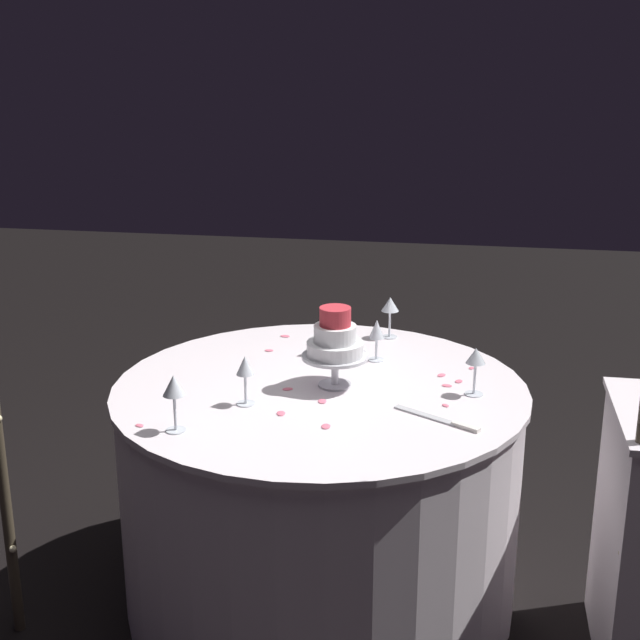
% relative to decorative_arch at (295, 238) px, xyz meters
% --- Properties ---
extents(ground_plane, '(12.00, 12.00, 0.00)m').
position_rel_decorative_arch_xyz_m(ground_plane, '(0.00, -0.38, -1.36)').
color(ground_plane, black).
extents(decorative_arch, '(1.95, 0.06, 2.09)m').
position_rel_decorative_arch_xyz_m(decorative_arch, '(0.00, 0.00, 0.00)').
color(decorative_arch, '#473D2D').
rests_on(decorative_arch, ground).
extents(main_table, '(1.37, 1.37, 0.79)m').
position_rel_decorative_arch_xyz_m(main_table, '(0.00, -0.38, -0.97)').
color(main_table, white).
rests_on(main_table, ground).
extents(tiered_cake, '(0.22, 0.22, 0.27)m').
position_rel_decorative_arch_xyz_m(tiered_cake, '(-0.05, -0.39, -0.42)').
color(tiered_cake, silver).
rests_on(tiered_cake, main_table).
extents(wine_glass_0, '(0.06, 0.06, 0.16)m').
position_rel_decorative_arch_xyz_m(wine_glass_0, '(-0.50, -0.39, -0.45)').
color(wine_glass_0, silver).
rests_on(wine_glass_0, main_table).
extents(wine_glass_1, '(0.06, 0.06, 0.17)m').
position_rel_decorative_arch_xyz_m(wine_glass_1, '(0.03, -0.70, -0.45)').
color(wine_glass_1, silver).
rests_on(wine_glass_1, main_table).
extents(wine_glass_2, '(0.06, 0.06, 0.16)m').
position_rel_decorative_arch_xyz_m(wine_glass_2, '(0.20, -0.18, -0.46)').
color(wine_glass_2, silver).
rests_on(wine_glass_2, main_table).
extents(wine_glass_3, '(0.07, 0.07, 0.16)m').
position_rel_decorative_arch_xyz_m(wine_glass_3, '(-0.17, -0.93, -0.45)').
color(wine_glass_3, silver).
rests_on(wine_glass_3, main_table).
extents(wine_glass_4, '(0.06, 0.06, 0.15)m').
position_rel_decorative_arch_xyz_m(wine_glass_4, '(-0.15, -0.66, -0.47)').
color(wine_glass_4, silver).
rests_on(wine_glass_4, main_table).
extents(wine_glass_5, '(0.07, 0.07, 0.17)m').
position_rel_decorative_arch_xyz_m(wine_glass_5, '(0.35, 0.05, -0.44)').
color(wine_glass_5, silver).
rests_on(wine_glass_5, main_table).
extents(cake_knife, '(0.27, 0.17, 0.01)m').
position_rel_decorative_arch_xyz_m(cake_knife, '(-0.41, -0.16, -0.57)').
color(cake_knife, silver).
rests_on(cake_knife, main_table).
extents(rose_petal_0, '(0.03, 0.03, 0.00)m').
position_rel_decorative_arch_xyz_m(rose_petal_0, '(0.47, 0.04, -0.57)').
color(rose_petal_0, '#EA6B84').
rests_on(rose_petal_0, main_table).
extents(rose_petal_1, '(0.04, 0.04, 0.00)m').
position_rel_decorative_arch_xyz_m(rose_petal_1, '(0.10, -0.33, -0.57)').
color(rose_petal_1, '#EA6B84').
rests_on(rose_petal_1, main_table).
extents(rose_petal_2, '(0.04, 0.03, 0.00)m').
position_rel_decorative_arch_xyz_m(rose_petal_2, '(-0.41, -0.45, -0.57)').
color(rose_petal_2, '#EA6B84').
rests_on(rose_petal_2, main_table).
extents(rose_petal_3, '(0.03, 0.04, 0.00)m').
position_rel_decorative_arch_xyz_m(rose_petal_3, '(-0.45, -0.50, -0.57)').
color(rose_petal_3, '#EA6B84').
rests_on(rose_petal_3, main_table).
extents(rose_petal_4, '(0.03, 0.04, 0.00)m').
position_rel_decorative_arch_xyz_m(rose_petal_4, '(-0.08, -0.06, -0.57)').
color(rose_petal_4, '#EA6B84').
rests_on(rose_petal_4, main_table).
extents(rose_petal_5, '(0.03, 0.03, 0.00)m').
position_rel_decorative_arch_xyz_m(rose_petal_5, '(-0.42, -0.28, -0.57)').
color(rose_petal_5, '#EA6B84').
rests_on(rose_petal_5, main_table).
extents(rose_petal_6, '(0.03, 0.04, 0.00)m').
position_rel_decorative_arch_xyz_m(rose_petal_6, '(-0.04, -0.75, -0.57)').
color(rose_petal_6, '#EA6B84').
rests_on(rose_petal_6, main_table).
extents(rose_petal_7, '(0.03, 0.04, 0.00)m').
position_rel_decorative_arch_xyz_m(rose_petal_7, '(-0.03, -0.24, -0.57)').
color(rose_petal_7, '#EA6B84').
rests_on(rose_petal_7, main_table).
extents(rose_petal_8, '(0.03, 0.03, 0.00)m').
position_rel_decorative_arch_xyz_m(rose_petal_8, '(0.25, -0.69, -0.57)').
color(rose_petal_8, '#EA6B84').
rests_on(rose_petal_8, main_table).
extents(rose_petal_9, '(0.02, 0.03, 0.00)m').
position_rel_decorative_arch_xyz_m(rose_petal_9, '(-0.49, -0.63, -0.57)').
color(rose_petal_9, '#EA6B84').
rests_on(rose_petal_9, main_table).
extents(rose_petal_10, '(0.04, 0.04, 0.00)m').
position_rel_decorative_arch_xyz_m(rose_petal_10, '(-0.39, -0.55, -0.57)').
color(rose_petal_10, '#EA6B84').
rests_on(rose_petal_10, main_table).
extents(rose_petal_11, '(0.03, 0.04, 0.00)m').
position_rel_decorative_arch_xyz_m(rose_petal_11, '(0.08, -0.13, -0.57)').
color(rose_petal_11, '#EA6B84').
rests_on(rose_petal_11, main_table).
extents(rose_petal_12, '(0.04, 0.03, 0.00)m').
position_rel_decorative_arch_xyz_m(rose_petal_12, '(-0.02, -0.79, -0.57)').
color(rose_petal_12, '#EA6B84').
rests_on(rose_petal_12, main_table).
extents(rose_petal_13, '(0.03, 0.03, 0.00)m').
position_rel_decorative_arch_xyz_m(rose_petal_13, '(0.02, -0.82, -0.57)').
color(rose_petal_13, '#EA6B84').
rests_on(rose_petal_13, main_table).
extents(rose_petal_14, '(0.04, 0.03, 0.00)m').
position_rel_decorative_arch_xyz_m(rose_petal_14, '(0.23, -0.87, -0.57)').
color(rose_petal_14, '#EA6B84').
rests_on(rose_petal_14, main_table).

